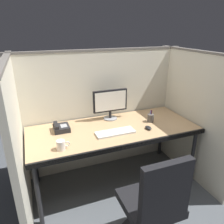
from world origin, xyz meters
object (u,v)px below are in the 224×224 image
Objects in this scene: keyboard_main at (115,132)px; monitor_center at (110,103)px; computer_mouse at (148,128)px; coffee_mug at (61,145)px; desk_phone at (61,128)px; desk at (114,133)px; pen_cup at (151,118)px; office_chair at (152,216)px.

monitor_center is at bearing 76.95° from keyboard_main.
coffee_mug is (-0.98, -0.08, 0.03)m from computer_mouse.
computer_mouse is at bearing -19.22° from desk_phone.
desk is 4.42× the size of keyboard_main.
desk_phone reaches higher than desk.
desk is at bearing -177.38° from pen_cup.
desk is 0.39m from computer_mouse.
coffee_mug is at bearing -143.13° from monitor_center.
pen_cup is (0.52, 0.95, 0.42)m from office_chair.
desk_phone is (-0.54, 0.28, 0.02)m from keyboard_main.
monitor_center is at bearing 77.68° from desk.
coffee_mug is at bearing -168.26° from keyboard_main.
coffee_mug is at bearing -175.05° from computer_mouse.
monitor_center is at bearing 148.87° from pen_cup.
coffee_mug is (-0.63, -0.24, 0.10)m from desk.
computer_mouse is 0.65× the size of pen_cup.
desk is 15.08× the size of coffee_mug.
coffee_mug reaches higher than computer_mouse.
monitor_center is 0.87m from coffee_mug.
monitor_center reaches higher than computer_mouse.
pen_cup reaches higher than computer_mouse.
monitor_center is at bearing 86.14° from office_chair.
coffee_mug is (-0.60, -0.12, 0.04)m from keyboard_main.
pen_cup is (0.49, 0.02, 0.10)m from desk.
computer_mouse is (0.35, -0.15, 0.07)m from desk.
desk_phone is at bearing 152.25° from keyboard_main.
monitor_center is at bearing 36.87° from coffee_mug.
office_chair reaches higher than desk.
office_chair is 7.74× the size of coffee_mug.
desk_phone is (0.06, 0.41, -0.01)m from coffee_mug.
monitor_center is 3.41× the size of coffee_mug.
coffee_mug is 0.86× the size of pen_cup.
pen_cup reaches higher than coffee_mug.
desk is 4.42× the size of monitor_center.
coffee_mug is at bearing -166.90° from pen_cup.
monitor_center is 2.93× the size of pen_cup.
pen_cup is at bearing -7.97° from desk_phone.
computer_mouse is at bearing 63.98° from office_chair.
desk is 0.60m from desk_phone.
desk_phone is at bearing 81.56° from coffee_mug.
computer_mouse is 0.98m from desk_phone.
keyboard_main is (-0.09, -0.39, -0.20)m from monitor_center.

